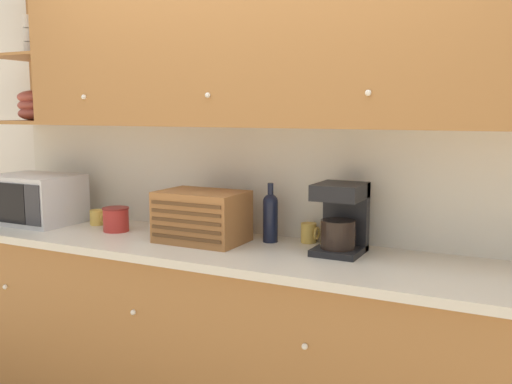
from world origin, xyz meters
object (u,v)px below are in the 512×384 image
object	(u,v)px
microwave	(35,199)
mug_blue_second	(309,233)
bread_box	(202,217)
storage_canister	(116,219)
wine_bottle	(270,215)
coffee_maker	(341,218)
mug_patterned_third	(159,223)
mug	(98,217)

from	to	relation	value
microwave	mug_blue_second	xyz separation A→B (m)	(1.63, 0.24, -0.09)
bread_box	storage_canister	bearing A→B (deg)	179.81
wine_bottle	coffee_maker	world-z (taller)	coffee_maker
microwave	mug_patterned_third	world-z (taller)	microwave
mug_patterned_third	mug_blue_second	bearing A→B (deg)	7.53
mug	coffee_maker	bearing A→B (deg)	0.26
microwave	mug	xyz separation A→B (m)	(0.37, 0.11, -0.10)
microwave	coffee_maker	bearing A→B (deg)	3.69
storage_canister	coffee_maker	xyz separation A→B (m)	(1.25, 0.10, 0.10)
coffee_maker	microwave	bearing A→B (deg)	-176.31
storage_canister	mug_blue_second	bearing A→B (deg)	12.02
microwave	storage_canister	size ratio (longest dim) A/B	3.46
storage_canister	coffee_maker	bearing A→B (deg)	4.51
bread_box	coffee_maker	world-z (taller)	coffee_maker
microwave	mug	size ratio (longest dim) A/B	5.13
wine_bottle	storage_canister	bearing A→B (deg)	-170.19
mug	wine_bottle	world-z (taller)	wine_bottle
wine_bottle	mug_blue_second	size ratio (longest dim) A/B	3.04
mug_patterned_third	coffee_maker	world-z (taller)	coffee_maker
mug	storage_canister	xyz separation A→B (m)	(0.21, -0.09, 0.02)
mug_blue_second	microwave	bearing A→B (deg)	-171.56
storage_canister	wine_bottle	distance (m)	0.88
mug_patterned_third	bread_box	distance (m)	0.38
wine_bottle	coffee_maker	xyz separation A→B (m)	(0.39, -0.05, 0.03)
mug	mug_blue_second	world-z (taller)	mug_blue_second
mug	mug_blue_second	distance (m)	1.27
storage_canister	bread_box	world-z (taller)	bread_box
mug_blue_second	mug	bearing A→B (deg)	-174.09
mug_patterned_third	mug_blue_second	world-z (taller)	mug_blue_second
microwave	coffee_maker	size ratio (longest dim) A/B	1.54
mug_patterned_third	coffee_maker	distance (m)	1.05
mug_blue_second	wine_bottle	bearing A→B (deg)	-158.01
storage_canister	mug_blue_second	world-z (taller)	storage_canister
mug	storage_canister	size ratio (longest dim) A/B	0.67
mug	mug_blue_second	xyz separation A→B (m)	(1.26, 0.13, 0.01)
mug	mug_patterned_third	distance (m)	0.42
mug_patterned_third	microwave	bearing A→B (deg)	-170.61
mug_blue_second	coffee_maker	size ratio (longest dim) A/B	0.30
mug_blue_second	coffee_maker	bearing A→B (deg)	-30.97
coffee_maker	mug	bearing A→B (deg)	-179.74
mug_patterned_third	wine_bottle	bearing A→B (deg)	3.31
mug_patterned_third	mug_blue_second	xyz separation A→B (m)	(0.84, 0.11, 0.00)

